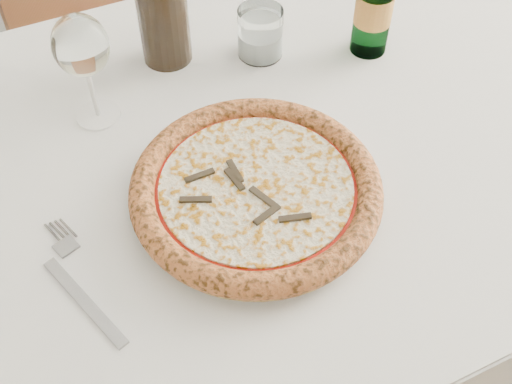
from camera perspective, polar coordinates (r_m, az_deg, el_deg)
floor at (r=1.66m, az=1.74°, el=-8.29°), size 5.00×6.00×0.02m
dining_table at (r=0.96m, az=-2.52°, el=-0.14°), size 1.40×0.83×0.76m
chair_far at (r=1.58m, az=-13.50°, el=15.33°), size 0.46×0.46×0.93m
plate at (r=0.83m, az=-0.00°, el=-0.50°), size 0.29×0.29×0.02m
pizza at (r=0.81m, az=-0.00°, el=0.29°), size 0.32×0.32×0.03m
fork at (r=0.79m, az=-15.48°, el=-7.91°), size 0.06×0.22×0.00m
wine_glass at (r=0.89m, az=-15.27°, el=12.21°), size 0.08×0.08×0.17m
tumbler at (r=1.03m, az=0.38°, el=13.72°), size 0.07×0.07×0.08m
beer_bottle at (r=1.03m, az=10.55°, el=16.40°), size 0.06×0.06×0.22m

